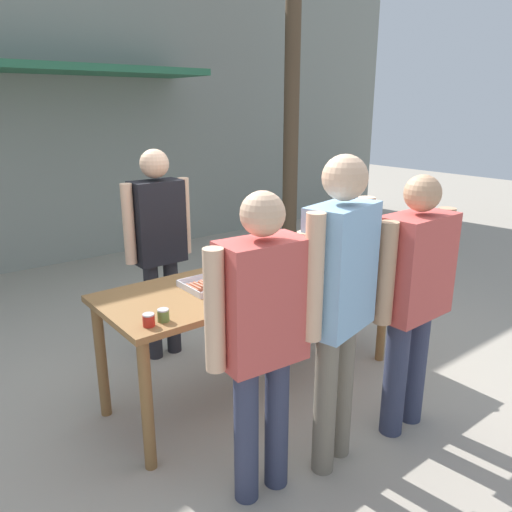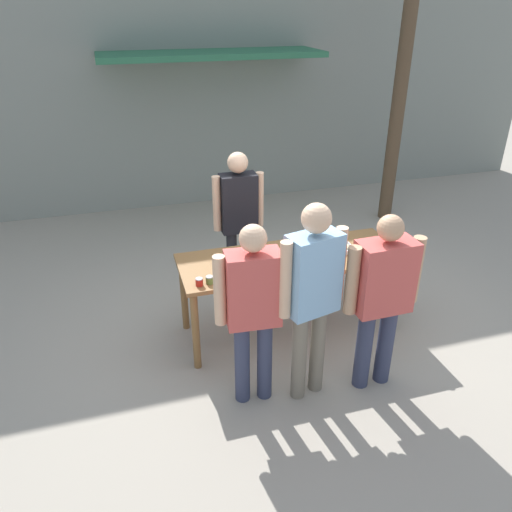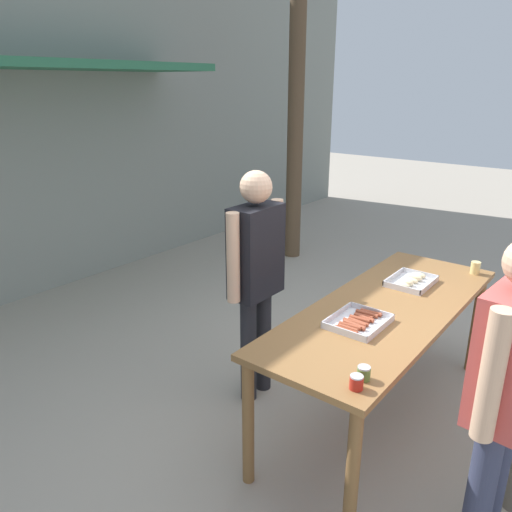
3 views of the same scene
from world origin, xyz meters
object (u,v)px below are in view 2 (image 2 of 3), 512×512
(food_tray_buns, at_px, (334,248))
(condiment_jar_mustard, at_px, (199,282))
(condiment_jar_ketchup, at_px, (210,280))
(person_customer_holding_hotdog, at_px, (253,303))
(food_tray_sausages, at_px, (256,259))
(person_customer_waiting_in_line, at_px, (312,288))
(beer_cup, at_px, (394,252))
(utility_pole, at_px, (407,40))
(person_customer_with_cup, at_px, (382,291))
(person_server_behind_table, at_px, (239,213))

(food_tray_buns, bearing_deg, condiment_jar_mustard, -167.92)
(food_tray_buns, relative_size, condiment_jar_ketchup, 5.09)
(person_customer_holding_hotdog, bearing_deg, food_tray_sausages, -103.22)
(condiment_jar_ketchup, relative_size, person_customer_waiting_in_line, 0.04)
(condiment_jar_mustard, distance_m, beer_cup, 1.93)
(beer_cup, relative_size, utility_pole, 0.02)
(beer_cup, distance_m, person_customer_with_cup, 0.87)
(food_tray_buns, distance_m, person_customer_waiting_in_line, 1.16)
(person_customer_holding_hotdog, height_order, person_customer_waiting_in_line, person_customer_waiting_in_line)
(condiment_jar_mustard, relative_size, utility_pole, 0.01)
(food_tray_buns, distance_m, beer_cup, 0.58)
(beer_cup, xyz_separation_m, person_customer_with_cup, (-0.53, -0.70, 0.06))
(person_server_behind_table, bearing_deg, food_tray_buns, -46.59)
(food_tray_sausages, xyz_separation_m, condiment_jar_ketchup, (-0.52, -0.30, 0.02))
(food_tray_sausages, height_order, person_customer_waiting_in_line, person_customer_waiting_in_line)
(condiment_jar_mustard, xyz_separation_m, utility_pole, (3.48, 2.73, 1.72))
(person_customer_holding_hotdog, xyz_separation_m, person_customer_waiting_in_line, (0.47, -0.07, 0.10))
(food_tray_sausages, bearing_deg, condiment_jar_ketchup, -150.14)
(person_customer_with_cup, bearing_deg, condiment_jar_mustard, -27.68)
(condiment_jar_ketchup, xyz_separation_m, utility_pole, (3.38, 2.72, 1.72))
(food_tray_sausages, relative_size, person_server_behind_table, 0.22)
(food_tray_sausages, relative_size, condiment_jar_mustard, 5.20)
(condiment_jar_ketchup, xyz_separation_m, person_customer_waiting_in_line, (0.70, -0.66, 0.18))
(person_customer_waiting_in_line, bearing_deg, food_tray_sausages, -92.62)
(person_customer_holding_hotdog, height_order, utility_pole, utility_pole)
(food_tray_sausages, relative_size, person_customer_holding_hotdog, 0.23)
(food_tray_buns, xyz_separation_m, person_customer_with_cup, (-0.03, -1.00, 0.08))
(condiment_jar_ketchup, xyz_separation_m, person_server_behind_table, (0.57, 1.12, 0.13))
(food_tray_buns, height_order, condiment_jar_mustard, condiment_jar_mustard)
(food_tray_sausages, distance_m, food_tray_buns, 0.82)
(food_tray_sausages, height_order, person_server_behind_table, person_server_behind_table)
(food_tray_buns, distance_m, person_server_behind_table, 1.14)
(condiment_jar_mustard, xyz_separation_m, condiment_jar_ketchup, (0.09, 0.01, 0.00))
(condiment_jar_mustard, bearing_deg, person_customer_with_cup, -26.35)
(beer_cup, distance_m, person_server_behind_table, 1.70)
(person_customer_with_cup, height_order, person_customer_waiting_in_line, person_customer_waiting_in_line)
(person_customer_with_cup, relative_size, utility_pole, 0.33)
(person_customer_with_cup, relative_size, person_customer_waiting_in_line, 0.92)
(beer_cup, relative_size, person_customer_holding_hotdog, 0.06)
(person_customer_waiting_in_line, distance_m, utility_pole, 4.58)
(beer_cup, bearing_deg, person_server_behind_table, 138.34)
(person_server_behind_table, xyz_separation_m, utility_pole, (2.82, 1.60, 1.59))
(person_customer_with_cup, distance_m, person_customer_waiting_in_line, 0.62)
(condiment_jar_mustard, height_order, condiment_jar_ketchup, same)
(condiment_jar_mustard, bearing_deg, person_customer_waiting_in_line, -39.21)
(food_tray_sausages, height_order, person_customer_with_cup, person_customer_with_cup)
(food_tray_buns, bearing_deg, person_customer_with_cup, -91.74)
(food_tray_sausages, bearing_deg, condiment_jar_mustard, -153.38)
(person_server_behind_table, bearing_deg, condiment_jar_mustard, -119.96)
(beer_cup, bearing_deg, food_tray_sausages, 166.95)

